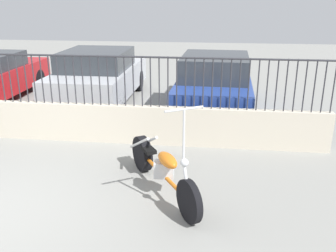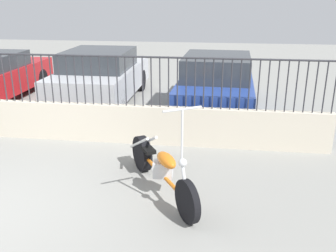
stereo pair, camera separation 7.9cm
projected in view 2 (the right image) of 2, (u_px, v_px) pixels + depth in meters
low_wall at (60, 121)px, 7.56m from camera, size 10.57×0.18×0.76m
fence_railing at (55, 72)px, 7.23m from camera, size 10.57×0.04×0.96m
motorcycle_orange at (159, 166)px, 5.58m from camera, size 1.34×2.07×1.49m
car_silver at (101, 75)px, 10.22m from camera, size 1.86×4.17×1.42m
car_blue at (216, 83)px, 9.32m from camera, size 1.89×4.21×1.43m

